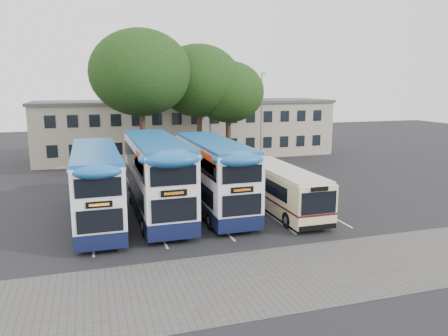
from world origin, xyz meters
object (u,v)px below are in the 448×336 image
at_px(tree_mid, 199,81).
at_px(bus_dd_right, 213,172).
at_px(tree_left, 141,73).
at_px(tree_right, 228,92).
at_px(bus_dd_left, 96,183).
at_px(bus_dd_mid, 156,173).
at_px(bus_single, 281,187).
at_px(lamp_post, 261,113).

distance_m(tree_mid, bus_dd_right, 14.82).
relative_size(tree_left, tree_right, 1.24).
bearing_deg(bus_dd_left, bus_dd_mid, 10.97).
bearing_deg(bus_dd_right, bus_single, -19.63).
distance_m(tree_left, tree_right, 8.47).
distance_m(tree_right, bus_dd_left, 19.05).
xyz_separation_m(tree_right, bus_dd_left, (-12.38, -13.67, -4.81)).
bearing_deg(tree_left, bus_single, -61.91).
distance_m(tree_left, tree_mid, 5.78).
height_order(lamp_post, tree_right, tree_right).
relative_size(tree_left, tree_mid, 1.08).
height_order(tree_right, bus_dd_left, tree_right).
bearing_deg(bus_dd_mid, lamp_post, 48.56).
distance_m(tree_left, bus_dd_mid, 13.15).
relative_size(bus_dd_mid, bus_dd_right, 1.05).
xyz_separation_m(bus_dd_left, bus_dd_right, (7.13, 0.57, 0.07)).
distance_m(tree_right, bus_single, 15.64).
height_order(tree_right, bus_dd_mid, tree_right).
bearing_deg(tree_mid, tree_right, -7.02).
distance_m(lamp_post, bus_dd_right, 17.52).
xyz_separation_m(tree_mid, tree_right, (2.72, -0.34, -1.01)).
height_order(lamp_post, bus_dd_mid, lamp_post).
bearing_deg(bus_dd_right, lamp_post, 57.76).
xyz_separation_m(lamp_post, tree_mid, (-6.72, -1.23, 3.15)).
relative_size(tree_left, bus_dd_right, 1.16).
height_order(lamp_post, bus_single, lamp_post).
bearing_deg(tree_right, bus_dd_mid, -124.27).
relative_size(lamp_post, tree_mid, 0.78).
xyz_separation_m(bus_dd_left, bus_dd_mid, (3.53, 0.68, 0.20)).
bearing_deg(bus_dd_mid, tree_right, 55.73).
bearing_deg(bus_dd_right, tree_mid, 79.34).
relative_size(lamp_post, bus_dd_right, 0.84).
height_order(bus_dd_mid, bus_dd_right, bus_dd_mid).
height_order(tree_mid, bus_dd_mid, tree_mid).
xyz_separation_m(lamp_post, bus_dd_mid, (-12.84, -14.55, -2.47)).
relative_size(lamp_post, bus_dd_mid, 0.80).
distance_m(lamp_post, bus_dd_mid, 19.56).
xyz_separation_m(bus_dd_mid, bus_dd_right, (3.60, -0.11, -0.13)).
height_order(tree_mid, tree_right, tree_mid).
relative_size(bus_dd_left, bus_dd_mid, 0.92).
height_order(tree_right, bus_dd_right, tree_right).
bearing_deg(tree_mid, tree_left, -162.00).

